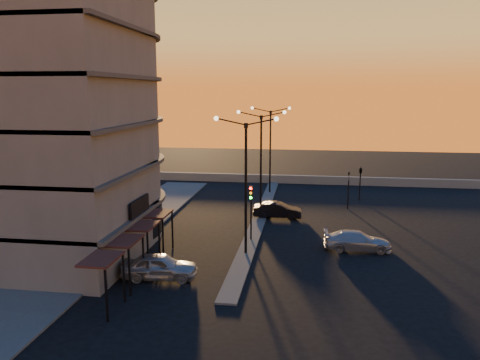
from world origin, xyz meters
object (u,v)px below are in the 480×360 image
Objects in this scene: car_wagon at (357,241)px; streetlamp_mid at (261,155)px; car_sedan at (278,210)px; traffic_light_main at (251,204)px; car_hatchback at (160,266)px.

streetlamp_mid is at bearing 42.49° from car_wagon.
streetlamp_mid reaches higher than car_wagon.
car_wagon is (7.74, -8.01, -4.91)m from streetlamp_mid.
streetlamp_mid is at bearing 84.23° from car_sedan.
traffic_light_main is 9.35m from car_hatchback.
traffic_light_main reaches higher than car_sedan.
traffic_light_main is at bearing 81.98° from car_wagon.
traffic_light_main is 7.45m from car_sedan.
car_hatchback is 0.96× the size of car_wagon.
streetlamp_mid is 2.10× the size of car_hatchback.
streetlamp_mid reaches higher than car_sedan.
streetlamp_mid reaches higher than car_hatchback.
car_hatchback is at bearing -119.96° from traffic_light_main.
car_sedan is (1.55, 6.95, -2.18)m from traffic_light_main.
streetlamp_mid is 2.24× the size of traffic_light_main.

